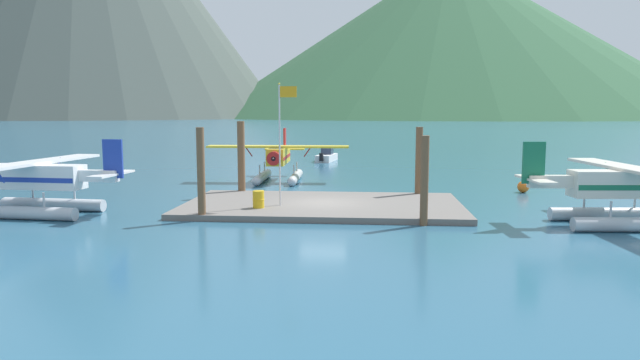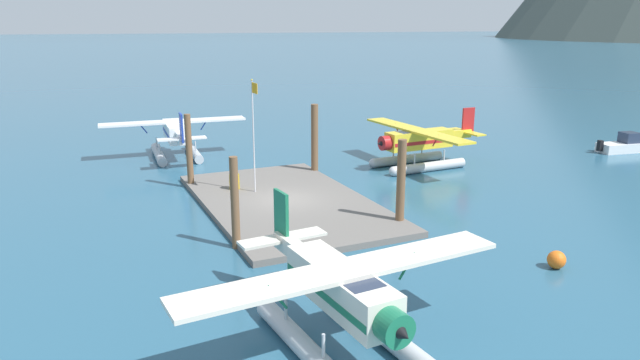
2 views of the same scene
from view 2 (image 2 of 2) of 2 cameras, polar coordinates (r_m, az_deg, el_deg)
ground_plane at (r=31.45m, az=-3.45°, el=-2.47°), size 1200.00×1200.00×0.00m
dock_platform at (r=31.40m, az=-3.45°, el=-2.20°), size 14.77×8.41×0.30m
piling_near_left at (r=34.95m, az=-12.78°, el=2.75°), size 0.37×0.37×4.45m
piling_near_right at (r=25.09m, az=-8.39°, el=-2.29°), size 0.36×0.36×4.11m
piling_far_left at (r=37.23m, az=-0.54°, el=3.99°), size 0.45×0.45×4.59m
piling_far_right at (r=27.84m, az=7.99°, el=-0.34°), size 0.42×0.42×4.27m
flagpole at (r=32.03m, az=-6.55°, el=5.56°), size 0.95×0.10×6.33m
fuel_drum at (r=33.54m, az=-8.44°, el=-0.16°), size 0.62×0.62×0.88m
mooring_buoy at (r=25.21m, az=22.30°, el=-7.29°), size 0.74×0.74×0.74m
seaplane_cream_stbd_aft at (r=17.59m, az=2.11°, el=-11.64°), size 7.97×10.48×3.84m
seaplane_yellow_bow_left at (r=39.79m, az=9.68°, el=3.44°), size 10.44×7.98×3.84m
seaplane_white_port_aft at (r=43.61m, az=-14.11°, el=4.22°), size 7.97×10.47×3.84m
boat_white_open_north at (r=50.29m, az=27.98°, el=3.04°), size 2.14×4.86×1.50m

